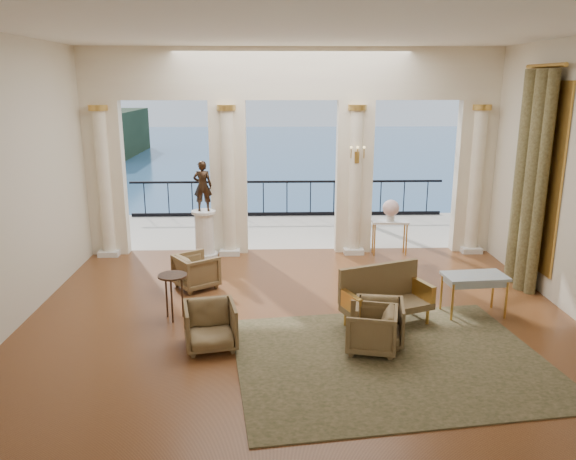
{
  "coord_description": "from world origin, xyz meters",
  "views": [
    {
      "loc": [
        -0.47,
        -8.54,
        3.77
      ],
      "look_at": [
        -0.18,
        0.6,
        1.36
      ],
      "focal_mm": 35.0,
      "sensor_mm": 36.0,
      "label": 1
    }
  ],
  "objects_px": {
    "armchair_c": "(372,327)",
    "console_table": "(390,227)",
    "settee": "(384,296)",
    "game_table": "(475,279)",
    "armchair_a": "(210,324)",
    "side_table": "(173,281)",
    "pedestal": "(205,235)",
    "armchair_d": "(196,269)",
    "armchair_b": "(379,320)",
    "statue": "(203,186)"
  },
  "relations": [
    {
      "from": "armchair_c",
      "to": "console_table",
      "type": "relative_size",
      "value": 0.87
    },
    {
      "from": "settee",
      "to": "game_table",
      "type": "height_order",
      "value": "settee"
    },
    {
      "from": "armchair_a",
      "to": "game_table",
      "type": "bearing_deg",
      "value": 3.02
    },
    {
      "from": "side_table",
      "to": "pedestal",
      "type": "bearing_deg",
      "value": 87.92
    },
    {
      "from": "armchair_c",
      "to": "armchair_d",
      "type": "relative_size",
      "value": 1.0
    },
    {
      "from": "armchair_b",
      "to": "game_table",
      "type": "height_order",
      "value": "armchair_b"
    },
    {
      "from": "armchair_a",
      "to": "game_table",
      "type": "xyz_separation_m",
      "value": [
        4.26,
        1.09,
        0.25
      ]
    },
    {
      "from": "armchair_c",
      "to": "side_table",
      "type": "height_order",
      "value": "side_table"
    },
    {
      "from": "console_table",
      "to": "side_table",
      "type": "height_order",
      "value": "same"
    },
    {
      "from": "armchair_a",
      "to": "pedestal",
      "type": "relative_size",
      "value": 0.71
    },
    {
      "from": "settee",
      "to": "armchair_c",
      "type": "bearing_deg",
      "value": -132.34
    },
    {
      "from": "armchair_d",
      "to": "pedestal",
      "type": "distance_m",
      "value": 1.98
    },
    {
      "from": "armchair_a",
      "to": "pedestal",
      "type": "distance_m",
      "value": 4.52
    },
    {
      "from": "console_table",
      "to": "side_table",
      "type": "xyz_separation_m",
      "value": [
        -4.27,
        -3.47,
        0.02
      ]
    },
    {
      "from": "settee",
      "to": "side_table",
      "type": "distance_m",
      "value": 3.41
    },
    {
      "from": "armchair_b",
      "to": "settee",
      "type": "bearing_deg",
      "value": 83.83
    },
    {
      "from": "armchair_a",
      "to": "game_table",
      "type": "height_order",
      "value": "armchair_a"
    },
    {
      "from": "game_table",
      "to": "console_table",
      "type": "distance_m",
      "value": 3.51
    },
    {
      "from": "settee",
      "to": "console_table",
      "type": "height_order",
      "value": "settee"
    },
    {
      "from": "settee",
      "to": "game_table",
      "type": "bearing_deg",
      "value": -10.12
    },
    {
      "from": "armchair_b",
      "to": "statue",
      "type": "height_order",
      "value": "statue"
    },
    {
      "from": "pedestal",
      "to": "armchair_b",
      "type": "bearing_deg",
      "value": -55.17
    },
    {
      "from": "game_table",
      "to": "console_table",
      "type": "height_order",
      "value": "console_table"
    },
    {
      "from": "pedestal",
      "to": "console_table",
      "type": "height_order",
      "value": "pedestal"
    },
    {
      "from": "armchair_b",
      "to": "armchair_d",
      "type": "height_order",
      "value": "armchair_b"
    },
    {
      "from": "armchair_a",
      "to": "pedestal",
      "type": "height_order",
      "value": "pedestal"
    },
    {
      "from": "console_table",
      "to": "statue",
      "type": "bearing_deg",
      "value": -176.14
    },
    {
      "from": "armchair_a",
      "to": "settee",
      "type": "distance_m",
      "value": 2.8
    },
    {
      "from": "armchair_c",
      "to": "game_table",
      "type": "height_order",
      "value": "armchair_c"
    },
    {
      "from": "armchair_b",
      "to": "console_table",
      "type": "distance_m",
      "value": 4.59
    },
    {
      "from": "armchair_d",
      "to": "settee",
      "type": "bearing_deg",
      "value": -153.21
    },
    {
      "from": "armchair_a",
      "to": "settee",
      "type": "xyz_separation_m",
      "value": [
        2.69,
        0.77,
        0.1
      ]
    },
    {
      "from": "settee",
      "to": "statue",
      "type": "xyz_separation_m",
      "value": [
        -3.27,
        3.7,
        1.13
      ]
    },
    {
      "from": "armchair_c",
      "to": "console_table",
      "type": "height_order",
      "value": "console_table"
    },
    {
      "from": "armchair_d",
      "to": "settee",
      "type": "xyz_separation_m",
      "value": [
        3.21,
        -1.73,
        0.11
      ]
    },
    {
      "from": "game_table",
      "to": "statue",
      "type": "distance_m",
      "value": 5.99
    },
    {
      "from": "armchair_b",
      "to": "settee",
      "type": "relative_size",
      "value": 0.46
    },
    {
      "from": "statue",
      "to": "armchair_c",
      "type": "bearing_deg",
      "value": 123.3
    },
    {
      "from": "armchair_c",
      "to": "statue",
      "type": "relative_size",
      "value": 0.65
    },
    {
      "from": "game_table",
      "to": "statue",
      "type": "relative_size",
      "value": 0.97
    },
    {
      "from": "armchair_b",
      "to": "armchair_a",
      "type": "bearing_deg",
      "value": -168.48
    },
    {
      "from": "armchair_c",
      "to": "pedestal",
      "type": "xyz_separation_m",
      "value": [
        -2.91,
        4.64,
        0.15
      ]
    },
    {
      "from": "armchair_c",
      "to": "game_table",
      "type": "relative_size",
      "value": 0.67
    },
    {
      "from": "armchair_d",
      "to": "armchair_c",
      "type": "bearing_deg",
      "value": -167.98
    },
    {
      "from": "statue",
      "to": "side_table",
      "type": "bearing_deg",
      "value": 89.11
    },
    {
      "from": "armchair_b",
      "to": "pedestal",
      "type": "height_order",
      "value": "pedestal"
    },
    {
      "from": "armchair_a",
      "to": "game_table",
      "type": "relative_size",
      "value": 0.7
    },
    {
      "from": "game_table",
      "to": "side_table",
      "type": "bearing_deg",
      "value": 175.02
    },
    {
      "from": "settee",
      "to": "armchair_b",
      "type": "bearing_deg",
      "value": -127.63
    },
    {
      "from": "armchair_d",
      "to": "game_table",
      "type": "distance_m",
      "value": 4.99
    }
  ]
}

